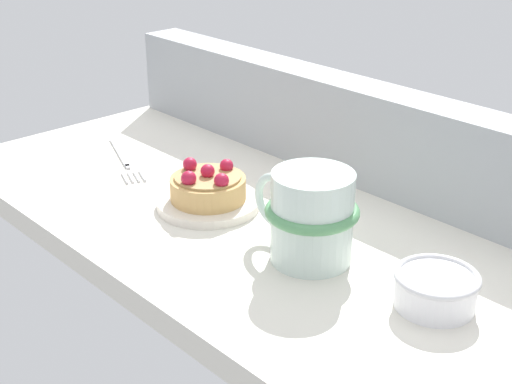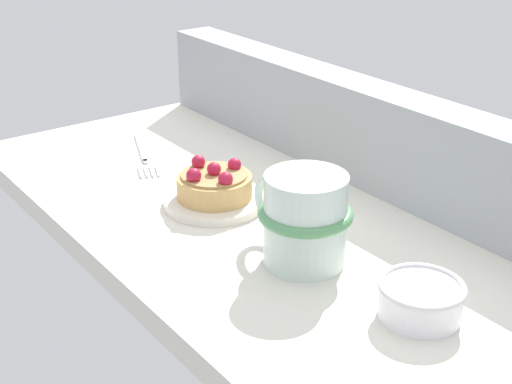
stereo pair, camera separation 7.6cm
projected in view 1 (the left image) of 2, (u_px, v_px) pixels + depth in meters
The scene contains 7 objects.
ground_plane at pixel (265, 229), 82.01cm from camera, with size 84.12×38.65×2.81cm, color silver.
window_rail_back at pixel (363, 133), 89.10cm from camera, with size 82.44×5.82×11.92cm, color #9EA3A8.
dessert_plate at pixel (209, 203), 83.75cm from camera, with size 11.85×11.85×1.01cm.
raspberry_tart at pixel (208, 186), 82.84cm from camera, with size 8.62×8.62×4.25cm.
coffee_mug at pixel (310, 216), 71.20cm from camera, with size 12.63×9.27×9.28cm.
dessert_fork at pixel (124, 159), 96.49cm from camera, with size 15.51×7.50×0.60cm.
sugar_bowl at pixel (436, 289), 64.65cm from camera, with size 7.66×7.66×3.33cm.
Camera 1 is at (52.79, -50.24, 36.45)cm, focal length 51.38 mm.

